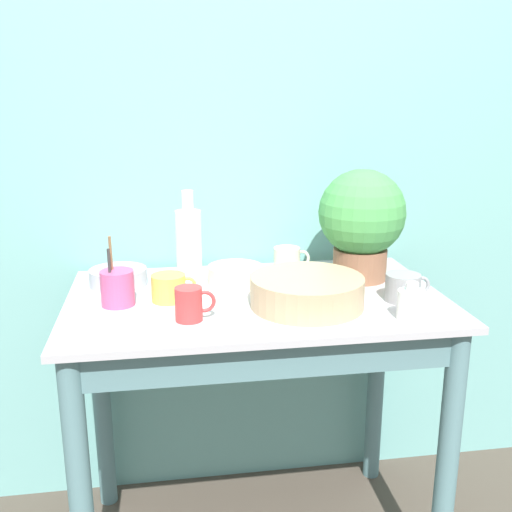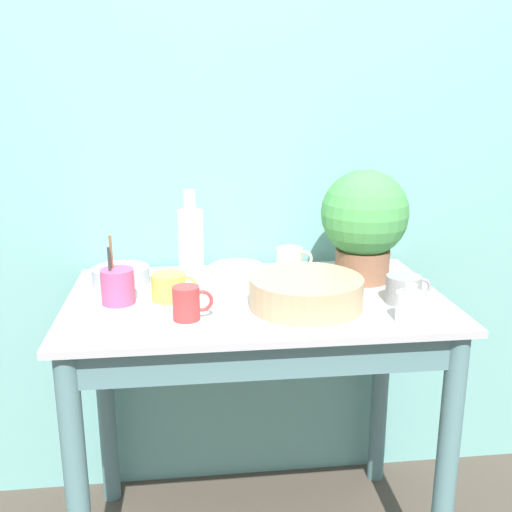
% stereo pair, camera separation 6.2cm
% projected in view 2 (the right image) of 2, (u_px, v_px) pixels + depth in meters
% --- Properties ---
extents(wall_back, '(6.00, 0.05, 2.40)m').
position_uv_depth(wall_back, '(242.00, 160.00, 2.02)').
color(wall_back, '#70ADA8').
rests_on(wall_back, ground_plane).
extents(counter_table, '(1.08, 0.66, 0.85)m').
position_uv_depth(counter_table, '(257.00, 360.00, 1.77)').
color(counter_table, slate).
rests_on(counter_table, ground_plane).
extents(potted_plant, '(0.27, 0.27, 0.35)m').
position_uv_depth(potted_plant, '(364.00, 220.00, 1.84)').
color(potted_plant, '#8C5B42').
rests_on(potted_plant, counter_table).
extents(bowl_wash_large, '(0.31, 0.31, 0.08)m').
position_uv_depth(bowl_wash_large, '(306.00, 292.00, 1.64)').
color(bowl_wash_large, tan).
rests_on(bowl_wash_large, counter_table).
extents(bottle_tall, '(0.08, 0.08, 0.28)m').
position_uv_depth(bottle_tall, '(191.00, 243.00, 1.86)').
color(bottle_tall, white).
rests_on(bottle_tall, counter_table).
extents(bottle_short, '(0.07, 0.07, 0.10)m').
position_uv_depth(bottle_short, '(410.00, 306.00, 1.53)').
color(bottle_short, white).
rests_on(bottle_short, counter_table).
extents(mug_red, '(0.11, 0.07, 0.09)m').
position_uv_depth(mug_red, '(187.00, 303.00, 1.55)').
color(mug_red, '#C63838').
rests_on(mug_red, counter_table).
extents(mug_yellow, '(0.13, 0.10, 0.08)m').
position_uv_depth(mug_yellow, '(169.00, 287.00, 1.70)').
color(mug_yellow, '#E5CC4C').
rests_on(mug_yellow, counter_table).
extents(mug_cream, '(0.12, 0.09, 0.09)m').
position_uv_depth(mug_cream, '(290.00, 261.00, 1.94)').
color(mug_cream, beige).
rests_on(mug_cream, counter_table).
extents(mug_grey, '(0.13, 0.10, 0.08)m').
position_uv_depth(mug_grey, '(404.00, 289.00, 1.67)').
color(mug_grey, gray).
rests_on(mug_grey, counter_table).
extents(bowl_small_cream, '(0.17, 0.17, 0.06)m').
position_uv_depth(bowl_small_cream, '(237.00, 274.00, 1.84)').
color(bowl_small_cream, beige).
rests_on(bowl_small_cream, counter_table).
extents(bowl_small_steel, '(0.17, 0.17, 0.05)m').
position_uv_depth(bowl_small_steel, '(121.00, 275.00, 1.85)').
color(bowl_small_steel, '#A8A8B2').
rests_on(bowl_small_steel, counter_table).
extents(utensil_cup, '(0.09, 0.09, 0.20)m').
position_uv_depth(utensil_cup, '(118.00, 286.00, 1.67)').
color(utensil_cup, '#CC4C7F').
rests_on(utensil_cup, counter_table).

